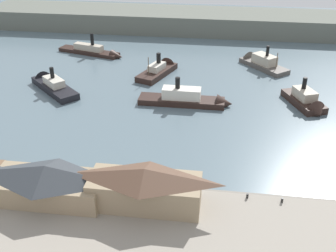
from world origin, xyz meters
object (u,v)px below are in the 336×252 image
(ferry_shed_central_terminal, at_px, (47,182))
(ferry_shed_east_terminal, at_px, (145,187))
(ferry_moored_east, at_px, (259,62))
(ferry_moored_west, at_px, (161,69))
(mooring_post_center_west, at_px, (282,200))
(ferry_approaching_east, at_px, (307,102))
(ferry_outer_harbor, at_px, (192,99))
(mooring_post_center_east, at_px, (247,196))
(ferry_near_quay, at_px, (96,52))
(ferry_approaching_west, at_px, (51,84))

(ferry_shed_central_terminal, bearing_deg, ferry_shed_east_terminal, 1.81)
(ferry_moored_east, relative_size, ferry_moored_west, 0.95)
(mooring_post_center_west, xyz_separation_m, ferry_approaching_east, (11.17, 44.28, -0.11))
(ferry_shed_central_terminal, relative_size, ferry_outer_harbor, 0.81)
(mooring_post_center_west, relative_size, ferry_moored_east, 0.05)
(mooring_post_center_west, bearing_deg, ferry_outer_harbor, 116.25)
(mooring_post_center_east, xyz_separation_m, ferry_moored_east, (6.12, 74.55, -0.19))
(ferry_shed_east_terminal, bearing_deg, mooring_post_center_west, 9.02)
(mooring_post_center_east, distance_m, ferry_near_quay, 94.07)
(ferry_near_quay, bearing_deg, ferry_shed_east_terminal, -67.71)
(ferry_moored_east, height_order, ferry_approaching_west, ferry_moored_east)
(ferry_shed_central_terminal, xyz_separation_m, mooring_post_center_east, (37.12, 5.00, -3.21))
(mooring_post_center_west, bearing_deg, ferry_moored_east, 90.19)
(ferry_approaching_east, xyz_separation_m, ferry_moored_west, (-43.93, 19.81, -0.27))
(mooring_post_center_west, distance_m, mooring_post_center_east, 6.38)
(ferry_approaching_east, relative_size, ferry_approaching_west, 0.85)
(ferry_shed_central_terminal, height_order, ferry_approaching_west, ferry_shed_central_terminal)
(ferry_outer_harbor, xyz_separation_m, ferry_approaching_west, (-43.29, 5.43, -0.22))
(mooring_post_center_west, xyz_separation_m, mooring_post_center_east, (-6.37, 0.43, 0.00))
(mooring_post_center_west, distance_m, ferry_moored_west, 71.98)
(ferry_shed_central_terminal, xyz_separation_m, ferry_shed_east_terminal, (18.34, 0.58, 0.33))
(ferry_shed_east_terminal, distance_m, ferry_moored_west, 68.62)
(mooring_post_center_west, distance_m, ferry_approaching_west, 79.35)
(ferry_approaching_west, bearing_deg, ferry_moored_west, 28.64)
(ferry_approaching_east, bearing_deg, ferry_shed_central_terminal, -138.21)
(ferry_shed_central_terminal, height_order, ferry_near_quay, ferry_shed_central_terminal)
(ferry_shed_central_terminal, relative_size, ferry_approaching_east, 1.25)
(ferry_shed_central_terminal, xyz_separation_m, ferry_moored_east, (43.24, 79.55, -3.39))
(ferry_approaching_east, bearing_deg, ferry_approaching_west, 177.84)
(mooring_post_center_west, distance_m, ferry_moored_east, 74.98)
(ferry_approaching_east, xyz_separation_m, ferry_approaching_west, (-75.02, 2.83, -0.21))
(ferry_moored_west, bearing_deg, ferry_outer_harbor, -61.44)
(ferry_outer_harbor, distance_m, ferry_moored_east, 39.00)
(mooring_post_center_west, xyz_separation_m, ferry_moored_west, (-32.75, 64.09, -0.38))
(ferry_shed_east_terminal, xyz_separation_m, ferry_approaching_east, (36.32, 48.27, -3.65))
(ferry_shed_central_terminal, xyz_separation_m, mooring_post_center_west, (43.49, 4.57, -3.21))
(ferry_shed_central_terminal, distance_m, ferry_outer_harbor, 51.74)
(ferry_shed_east_terminal, relative_size, ferry_moored_east, 1.10)
(ferry_approaching_west, bearing_deg, mooring_post_center_east, -39.09)
(ferry_approaching_east, bearing_deg, ferry_near_quay, 154.03)
(ferry_approaching_west, xyz_separation_m, ferry_near_quay, (4.91, 31.32, -0.15))
(mooring_post_center_west, bearing_deg, ferry_shed_central_terminal, -174.00)
(mooring_post_center_east, xyz_separation_m, ferry_approaching_west, (-57.47, 46.69, -0.32))
(ferry_moored_west, bearing_deg, ferry_shed_east_terminal, -83.63)
(ferry_outer_harbor, height_order, ferry_approaching_west, ferry_outer_harbor)
(mooring_post_center_east, relative_size, ferry_moored_east, 0.05)
(ferry_shed_central_terminal, relative_size, ferry_moored_west, 1.08)
(ferry_approaching_east, distance_m, ferry_moored_east, 32.75)
(ferry_shed_east_terminal, distance_m, ferry_near_quay, 89.17)
(mooring_post_center_east, xyz_separation_m, ferry_moored_west, (-26.38, 63.67, -0.38))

